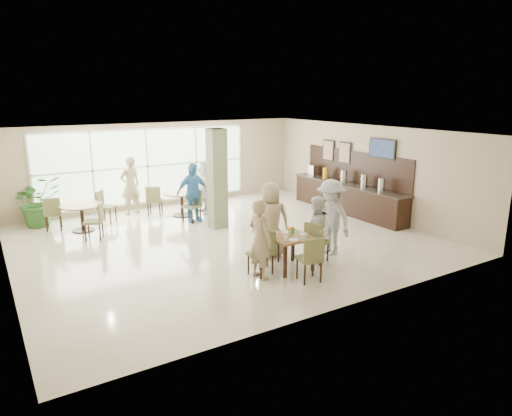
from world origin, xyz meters
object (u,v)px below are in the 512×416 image
teen_far (271,220)px  adult_standing (131,186)px  teen_standing (331,217)px  round_table_left (82,210)px  adult_b (205,187)px  teen_left (260,239)px  potted_plant (38,201)px  adult_a (193,193)px  main_table (289,241)px  round_table_right (182,197)px  buffet_counter (348,195)px  teen_right (317,230)px

teen_far → adult_standing: bearing=-49.8°
teen_far → teen_standing: size_ratio=0.98×
round_table_left → adult_b: (3.78, -0.00, 0.26)m
round_table_left → teen_left: teen_left is taller
teen_far → teen_left: bearing=70.7°
potted_plant → adult_standing: size_ratio=0.79×
teen_left → adult_a: bearing=-17.0°
main_table → adult_a: adult_a is taller
teen_left → teen_far: 1.34m
teen_far → adult_a: (-0.31, 3.71, -0.00)m
main_table → adult_a: (-0.20, 4.60, 0.23)m
round_table_left → round_table_right: bearing=1.3°
buffet_counter → potted_plant: size_ratio=3.24×
teen_right → adult_b: size_ratio=0.88×
teen_standing → adult_b: 5.12m
potted_plant → adult_b: 4.88m
main_table → buffet_counter: (4.45, 3.00, -0.09)m
teen_far → adult_b: bearing=-72.0°
teen_left → teen_right: bearing=-94.4°
teen_right → teen_standing: (0.60, 0.24, 0.14)m
round_table_left → teen_left: size_ratio=0.70×
round_table_left → adult_standing: size_ratio=0.63×
round_table_left → teen_right: bearing=-52.9°
main_table → round_table_right: 5.42m
round_table_right → main_table: bearing=-87.7°
round_table_right → buffet_counter: bearing=-27.4°
potted_plant → teen_standing: (5.57, -6.24, 0.17)m
adult_standing → teen_left: bearing=82.5°
potted_plant → teen_standing: 8.37m
main_table → adult_b: 5.38m
buffet_counter → adult_a: (-4.65, 1.60, 0.33)m
adult_b → teen_standing: bearing=15.0°
potted_plant → teen_left: teen_left is taller
buffet_counter → potted_plant: (-8.62, 3.54, 0.17)m
potted_plant → round_table_right: bearing=-15.8°
potted_plant → teen_far: teen_far is taller
round_table_left → teen_standing: size_ratio=0.65×
round_table_right → teen_left: 5.55m
adult_a → adult_standing: adult_standing is taller
buffet_counter → potted_plant: buffet_counter is taller
adult_a → teen_standing: bearing=-74.5°
round_table_left → teen_standing: (4.61, -5.06, 0.31)m
round_table_right → teen_left: teen_left is taller
main_table → adult_b: bearing=84.0°
adult_b → round_table_left: bearing=-84.4°
teen_left → adult_b: (1.37, 5.44, 0.02)m
teen_standing → main_table: bearing=-83.0°
round_table_right → teen_right: 5.46m
buffet_counter → teen_standing: buffet_counter is taller
teen_standing → adult_standing: adult_standing is taller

